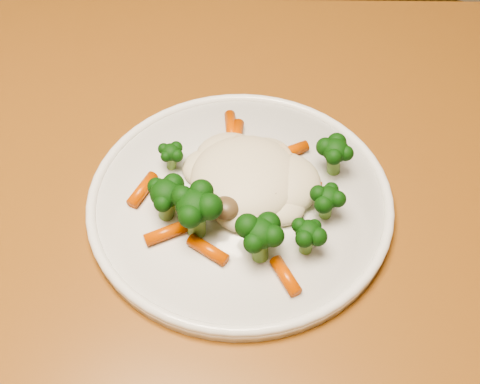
# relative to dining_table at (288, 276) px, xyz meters

# --- Properties ---
(dining_table) EXTENTS (1.38, 1.18, 0.75)m
(dining_table) POSITION_rel_dining_table_xyz_m (0.00, 0.00, 0.00)
(dining_table) COLOR #915621
(dining_table) RESTS_ON ground
(plate) EXTENTS (0.30, 0.30, 0.01)m
(plate) POSITION_rel_dining_table_xyz_m (-0.06, -0.00, 0.11)
(plate) COLOR white
(plate) RESTS_ON dining_table
(meal) EXTENTS (0.20, 0.19, 0.05)m
(meal) POSITION_rel_dining_table_xyz_m (-0.05, -0.01, 0.14)
(meal) COLOR beige
(meal) RESTS_ON plate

